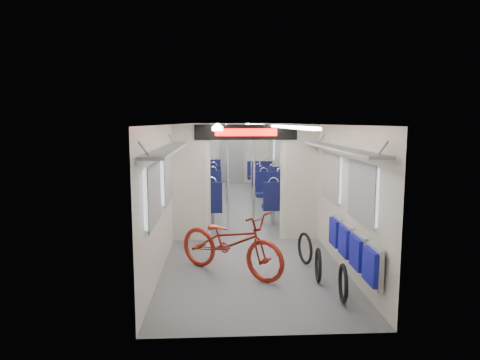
{
  "coord_description": "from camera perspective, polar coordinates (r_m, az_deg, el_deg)",
  "views": [
    {
      "loc": [
        -0.54,
        -10.43,
        2.35
      ],
      "look_at": [
        -0.1,
        -1.78,
        1.17
      ],
      "focal_mm": 32.0,
      "sensor_mm": 36.0,
      "label": 1
    }
  ],
  "objects": [
    {
      "name": "stanchion_far_left",
      "position": [
        12.38,
        -1.84,
        2.19
      ],
      "size": [
        0.04,
        0.04,
        2.3
      ],
      "primitive_type": "cylinder",
      "color": "silver",
      "rests_on": "ground"
    },
    {
      "name": "bike_hoop_a",
      "position": [
        5.89,
        13.58,
        -13.48
      ],
      "size": [
        0.11,
        0.52,
        0.52
      ],
      "primitive_type": "torus",
      "rotation": [
        1.57,
        0.0,
        1.45
      ],
      "color": "black",
      "rests_on": "ground"
    },
    {
      "name": "seat_bay_far_left",
      "position": [
        14.09,
        -4.51,
        0.46
      ],
      "size": [
        0.95,
        2.25,
        1.15
      ],
      "color": "#0C0F38",
      "rests_on": "ground"
    },
    {
      "name": "seat_bay_near_left",
      "position": [
        10.55,
        -5.03,
        -1.99
      ],
      "size": [
        0.95,
        2.27,
        1.16
      ],
      "color": "#0C0F38",
      "rests_on": "ground"
    },
    {
      "name": "bike_hoop_c",
      "position": [
        7.27,
        8.66,
        -9.19
      ],
      "size": [
        0.16,
        0.53,
        0.53
      ],
      "primitive_type": "torus",
      "rotation": [
        1.57,
        0.0,
        1.79
      ],
      "color": "black",
      "rests_on": "ground"
    },
    {
      "name": "bike_hoop_b",
      "position": [
        6.52,
        10.38,
        -11.31
      ],
      "size": [
        0.11,
        0.52,
        0.51
      ],
      "primitive_type": "torus",
      "rotation": [
        1.57,
        0.0,
        1.46
      ],
      "color": "black",
      "rests_on": "ground"
    },
    {
      "name": "stanchion_near_left",
      "position": [
        9.06,
        -1.6,
        0.15
      ],
      "size": [
        0.05,
        0.05,
        2.3
      ],
      "primitive_type": "cylinder",
      "color": "silver",
      "rests_on": "ground"
    },
    {
      "name": "bicycle",
      "position": [
        6.68,
        -1.25,
        -8.31
      ],
      "size": [
        1.92,
        1.69,
        1.0
      ],
      "primitive_type": "imported",
      "rotation": [
        0.0,
        0.0,
        0.92
      ],
      "color": "maroon",
      "rests_on": "ground"
    },
    {
      "name": "flip_bench",
      "position": [
        6.36,
        14.71,
        -8.64
      ],
      "size": [
        0.12,
        2.1,
        0.51
      ],
      "color": "gray",
      "rests_on": "carriage"
    },
    {
      "name": "stanchion_far_right",
      "position": [
        12.11,
        1.52,
        2.07
      ],
      "size": [
        0.04,
        0.04,
        2.3
      ],
      "primitive_type": "cylinder",
      "color": "silver",
      "rests_on": "ground"
    },
    {
      "name": "seat_bay_near_right",
      "position": [
        10.75,
        5.01,
        -1.9
      ],
      "size": [
        0.92,
        2.14,
        1.12
      ],
      "color": "#0C0F38",
      "rests_on": "ground"
    },
    {
      "name": "carriage",
      "position": [
        10.21,
        0.12,
        2.99
      ],
      "size": [
        12.0,
        12.02,
        2.31
      ],
      "color": "#515456",
      "rests_on": "ground"
    },
    {
      "name": "seat_bay_far_right",
      "position": [
        14.32,
        3.01,
        0.45
      ],
      "size": [
        0.89,
        1.99,
        1.07
      ],
      "color": "#0C0F38",
      "rests_on": "ground"
    },
    {
      "name": "stanchion_near_right",
      "position": [
        9.21,
        1.89,
        0.27
      ],
      "size": [
        0.04,
        0.04,
        2.3
      ],
      "primitive_type": "cylinder",
      "color": "silver",
      "rests_on": "ground"
    }
  ]
}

